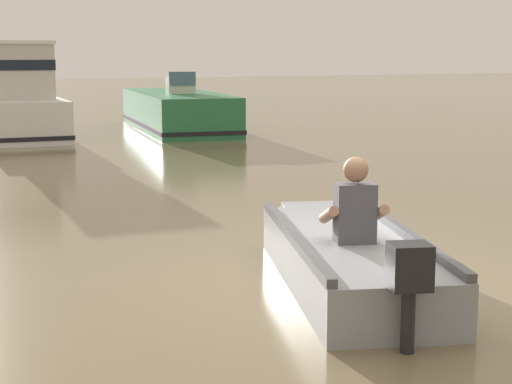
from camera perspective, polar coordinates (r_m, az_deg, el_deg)
The scene contains 4 objects.
ground_plane at distance 7.62m, azimuth 6.54°, elevation -6.12°, with size 120.00×120.00×0.00m, color #7A6B4C.
rowboat_with_person at distance 7.41m, azimuth 6.42°, elevation -4.56°, with size 2.04×3.65×1.19m.
moored_boat_white at distance 21.13m, azimuth -16.37°, elevation 6.03°, with size 2.41×5.20×2.35m.
moored_boat_green at distance 22.51m, azimuth -5.52°, elevation 5.59°, with size 3.09×6.67×1.58m.
Camera 1 is at (-4.01, -6.14, 2.06)m, focal length 57.35 mm.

